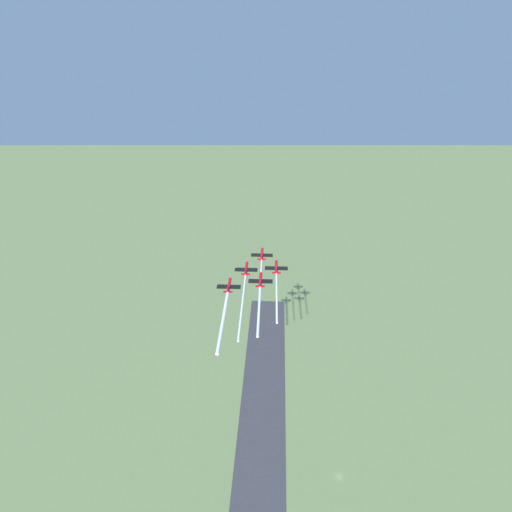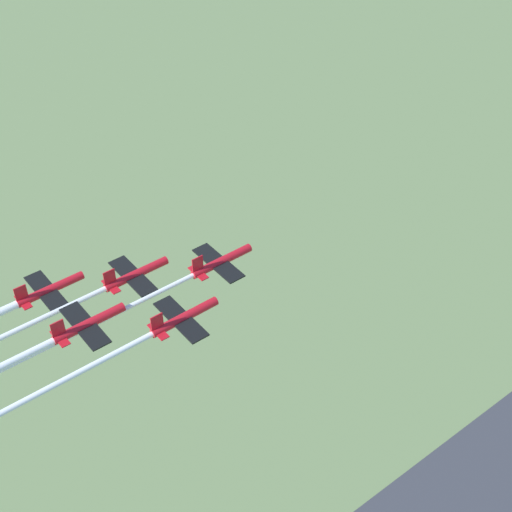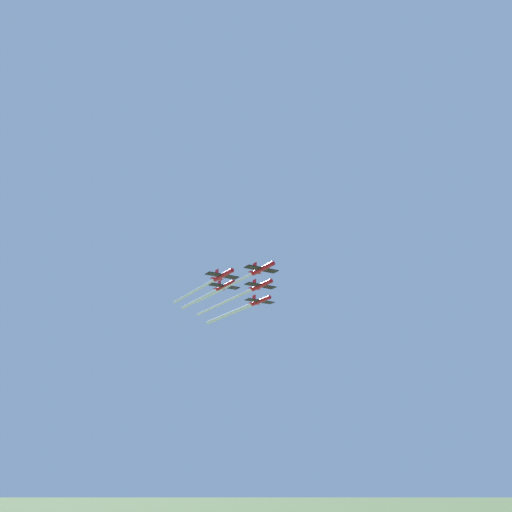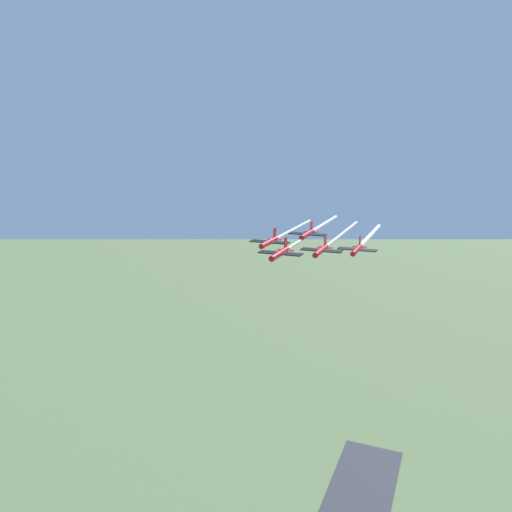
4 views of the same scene
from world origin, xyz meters
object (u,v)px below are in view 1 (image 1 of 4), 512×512
at_px(jet_0, 262,255).
at_px(jet_1, 246,269).
at_px(jet_3, 229,286).
at_px(jet_4, 261,281).
at_px(jet_2, 276,268).

xyz_separation_m(jet_0, jet_1, (6.22, 12.11, -1.11)).
xyz_separation_m(jet_3, jet_4, (-13.78, -0.79, 3.26)).
bearing_deg(jet_4, jet_3, 180.00).
bearing_deg(jet_2, jet_4, -120.47).
relative_size(jet_0, jet_3, 1.00).
height_order(jet_3, jet_4, jet_4).
bearing_deg(jet_2, jet_0, 120.47).
xyz_separation_m(jet_0, jet_3, (12.44, 24.21, -2.68)).
height_order(jet_0, jet_4, jet_4).
bearing_deg(jet_1, jet_2, -0.00).
distance_m(jet_3, jet_4, 14.18).
height_order(jet_0, jet_1, jet_0).
relative_size(jet_2, jet_3, 1.00).
xyz_separation_m(jet_0, jet_4, (-1.34, 23.43, 0.58)).
bearing_deg(jet_3, jet_2, 29.54).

